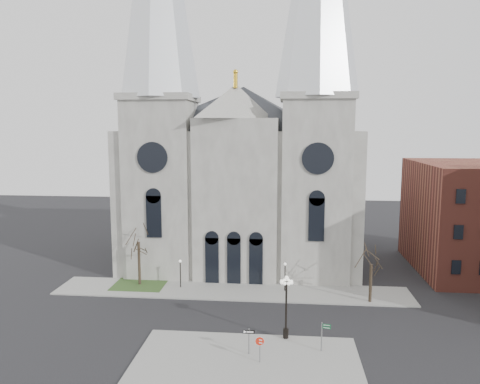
# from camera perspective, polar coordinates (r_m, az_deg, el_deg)

# --- Properties ---
(ground) EXTENTS (160.00, 160.00, 0.00)m
(ground) POSITION_cam_1_polar(r_m,az_deg,el_deg) (44.09, -2.72, -16.90)
(ground) COLOR black
(ground) RESTS_ON ground
(sidewalk_near) EXTENTS (18.00, 10.00, 0.14)m
(sidewalk_near) POSITION_cam_1_polar(r_m,az_deg,el_deg) (39.30, 0.79, -20.05)
(sidewalk_near) COLOR gray
(sidewalk_near) RESTS_ON ground
(sidewalk_far) EXTENTS (40.00, 6.00, 0.14)m
(sidewalk_far) POSITION_cam_1_polar(r_m,az_deg,el_deg) (54.16, -1.03, -11.96)
(sidewalk_far) COLOR gray
(sidewalk_far) RESTS_ON ground
(grass_patch) EXTENTS (6.00, 5.00, 0.18)m
(grass_patch) POSITION_cam_1_polar(r_m,az_deg,el_deg) (57.30, -12.11, -10.99)
(grass_patch) COLOR #2F4E21
(grass_patch) RESTS_ON ground
(cathedral) EXTENTS (33.00, 26.66, 54.00)m
(cathedral) POSITION_cam_1_polar(r_m,az_deg,el_deg) (62.71, 0.17, 7.92)
(cathedral) COLOR gray
(cathedral) RESTS_ON ground
(bg_building_brick) EXTENTS (14.00, 18.00, 14.00)m
(bg_building_brick) POSITION_cam_1_polar(r_m,az_deg,el_deg) (67.16, 26.53, -2.77)
(bg_building_brick) COLOR brown
(bg_building_brick) RESTS_ON ground
(tree_left) EXTENTS (3.20, 3.20, 7.50)m
(tree_left) POSITION_cam_1_polar(r_m,az_deg,el_deg) (55.78, -12.28, -5.64)
(tree_left) COLOR black
(tree_left) RESTS_ON ground
(tree_right) EXTENTS (3.20, 3.20, 6.00)m
(tree_right) POSITION_cam_1_polar(r_m,az_deg,el_deg) (51.41, 15.73, -8.22)
(tree_right) COLOR black
(tree_right) RESTS_ON ground
(ped_lamp_left) EXTENTS (0.32, 0.32, 3.26)m
(ped_lamp_left) POSITION_cam_1_polar(r_m,az_deg,el_deg) (54.88, -7.29, -9.27)
(ped_lamp_left) COLOR black
(ped_lamp_left) RESTS_ON sidewalk_far
(ped_lamp_right) EXTENTS (0.32, 0.32, 3.26)m
(ped_lamp_right) POSITION_cam_1_polar(r_m,az_deg,el_deg) (53.59, 5.51, -9.67)
(ped_lamp_right) COLOR black
(ped_lamp_right) RESTS_ON sidewalk_far
(stop_sign) EXTENTS (0.74, 0.28, 2.14)m
(stop_sign) POSITION_cam_1_polar(r_m,az_deg,el_deg) (38.52, 2.44, -17.97)
(stop_sign) COLOR slate
(stop_sign) RESTS_ON sidewalk_near
(globe_lamp) EXTENTS (1.57, 1.57, 5.65)m
(globe_lamp) POSITION_cam_1_polar(r_m,az_deg,el_deg) (41.81, 5.66, -12.87)
(globe_lamp) COLOR black
(globe_lamp) RESTS_ON sidewalk_near
(one_way_sign) EXTENTS (0.95, 0.09, 2.17)m
(one_way_sign) POSITION_cam_1_polar(r_m,az_deg,el_deg) (39.74, 1.10, -17.24)
(one_way_sign) COLOR slate
(one_way_sign) RESTS_ON sidewalk_near
(street_name_sign) EXTENTS (0.78, 0.22, 2.48)m
(street_name_sign) POSITION_cam_1_polar(r_m,az_deg,el_deg) (40.75, 10.05, -16.73)
(street_name_sign) COLOR slate
(street_name_sign) RESTS_ON sidewalk_near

